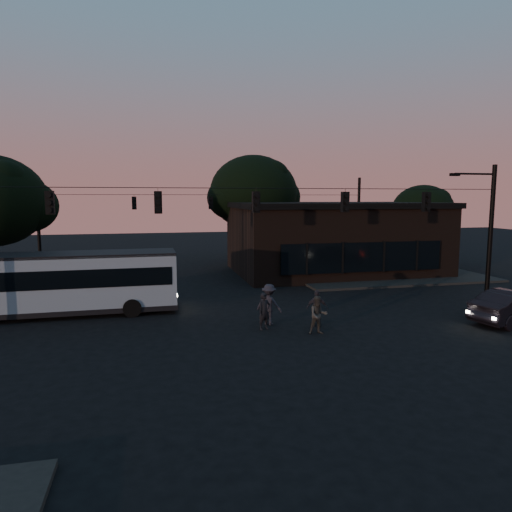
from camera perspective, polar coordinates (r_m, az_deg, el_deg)
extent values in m
plane|color=black|center=(18.58, 2.87, -10.76)|extent=(120.00, 120.00, 0.00)
cube|color=black|center=(35.75, 15.25, -2.11)|extent=(14.00, 10.00, 0.15)
cube|color=black|center=(32.76, -29.13, -3.63)|extent=(14.00, 10.00, 0.15)
cube|color=black|center=(35.94, 9.64, 1.99)|extent=(15.00, 10.00, 5.00)
cube|color=black|center=(35.79, 9.73, 6.30)|extent=(15.40, 10.40, 0.40)
cube|color=black|center=(31.39, 13.24, -0.15)|extent=(11.50, 0.18, 2.00)
cylinder|color=black|center=(40.15, -0.32, 1.92)|extent=(0.44, 0.44, 4.00)
ellipsoid|color=black|center=(39.98, -0.33, 7.93)|extent=(7.60, 7.60, 6.46)
cylinder|color=black|center=(42.03, 19.92, 1.04)|extent=(0.44, 0.44, 3.00)
ellipsoid|color=black|center=(41.83, 20.11, 5.33)|extent=(5.20, 5.20, 4.42)
cylinder|color=black|center=(27.66, 27.25, 2.32)|extent=(0.24, 0.24, 7.50)
cylinder|color=black|center=(21.54, 0.00, 8.47)|extent=(26.00, 0.03, 0.03)
cube|color=black|center=(21.36, -24.36, 6.10)|extent=(0.34, 0.30, 1.00)
cube|color=black|center=(20.97, -12.14, 6.57)|extent=(0.34, 0.30, 1.00)
cube|color=black|center=(21.54, 0.00, 6.74)|extent=(0.34, 0.30, 1.00)
cube|color=black|center=(22.99, 11.06, 6.64)|extent=(0.34, 0.30, 1.00)
cube|color=black|center=(25.17, 20.50, 6.36)|extent=(0.34, 0.30, 1.00)
cylinder|color=black|center=(37.89, -25.56, 3.54)|extent=(0.24, 0.24, 7.50)
cylinder|color=black|center=(41.13, 12.67, 4.32)|extent=(0.24, 0.24, 7.50)
cylinder|color=black|center=(37.30, -5.68, 7.63)|extent=(26.00, 0.03, 0.03)
cube|color=black|center=(36.99, -14.98, 6.41)|extent=(0.34, 0.30, 1.00)
cube|color=black|center=(37.30, -5.67, 6.63)|extent=(0.34, 0.30, 1.00)
cube|color=black|center=(38.55, 3.26, 6.67)|extent=(0.34, 0.30, 1.00)
cube|color=#7E90A1|center=(24.28, -22.93, -2.86)|extent=(10.84, 2.56, 2.56)
cube|color=black|center=(24.24, -22.96, -2.29)|extent=(10.40, 2.60, 0.88)
cube|color=black|center=(24.10, -23.08, 0.13)|extent=(10.84, 2.56, 0.15)
cube|color=black|center=(24.54, -22.77, -6.03)|extent=(10.94, 2.62, 0.25)
cylinder|color=black|center=(23.02, -15.22, -6.32)|extent=(0.89, 0.25, 0.88)
cylinder|color=black|center=(25.41, -15.09, -5.03)|extent=(0.89, 0.25, 0.88)
imported|color=black|center=(20.12, 1.05, -6.92)|extent=(0.70, 0.58, 1.63)
imported|color=#33312E|center=(19.66, 7.80, -7.32)|extent=(0.85, 0.69, 1.64)
imported|color=#26252D|center=(20.81, 7.65, -6.48)|extent=(1.04, 0.63, 1.65)
imported|color=#222029|center=(20.89, 1.63, -6.06)|extent=(1.38, 1.28, 1.87)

